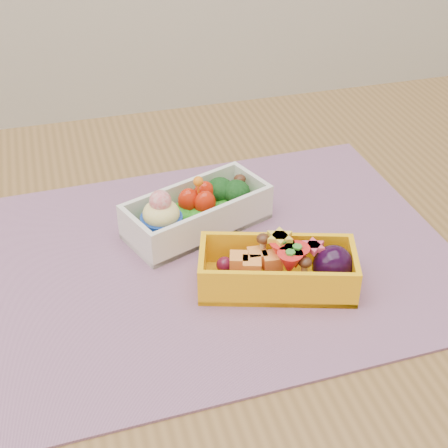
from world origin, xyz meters
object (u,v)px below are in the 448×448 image
object	(u,v)px
bento_yellow	(281,268)
table	(233,339)
bento_white	(197,211)
placemat	(218,258)

from	to	relation	value
bento_yellow	table	bearing A→B (deg)	151.63
bento_white	bento_yellow	bearing A→B (deg)	-85.85
table	bento_white	bearing A→B (deg)	102.87
placemat	bento_yellow	xyz separation A→B (m)	(0.05, -0.06, 0.02)
placemat	bento_yellow	bearing A→B (deg)	-53.02
bento_white	table	bearing A→B (deg)	-98.03
placemat	bento_white	xyz separation A→B (m)	(-0.01, 0.06, 0.02)
table	bento_white	world-z (taller)	bento_white
table	bento_white	size ratio (longest dim) A/B	6.87
table	bento_yellow	distance (m)	0.13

